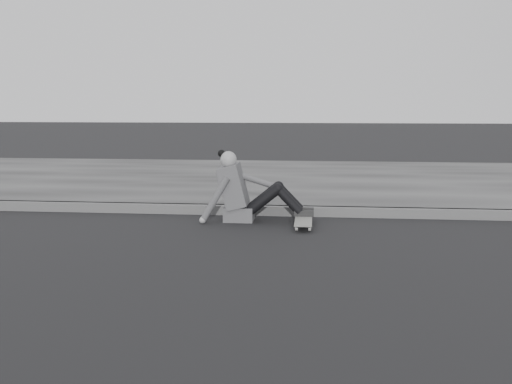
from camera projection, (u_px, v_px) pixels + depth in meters
The scene contains 5 objects.
ground at pixel (355, 276), 4.79m from camera, with size 80.00×80.00×0.00m, color black.
curb at pixel (341, 212), 7.32m from camera, with size 24.00×0.16×0.12m, color #4E4E4E.
sidewalk at pixel (334, 181), 10.29m from camera, with size 24.00×6.00×0.12m, color #3A3A3A.
skateboard at pixel (304, 220), 6.74m from camera, with size 0.20×0.78×0.09m.
seated_woman at pixel (244, 192), 7.01m from camera, with size 1.38×0.46×0.88m.
Camera 1 is at (-0.37, -4.69, 1.43)m, focal length 40.00 mm.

